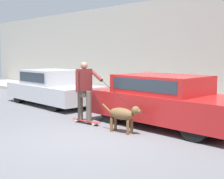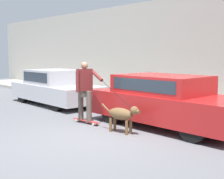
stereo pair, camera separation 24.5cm
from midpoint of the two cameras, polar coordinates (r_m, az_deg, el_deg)
The scene contains 7 objects.
ground_plane at distance 7.02m, azimuth -5.23°, elevation -8.85°, with size 36.00×36.00×0.00m, color slate.
back_wall at distance 11.45m, azimuth 17.92°, elevation 6.89°, with size 32.00×0.30×4.01m.
sidewalk_curb at distance 10.40m, azimuth 14.11°, elevation -3.59°, with size 30.00×2.40×0.15m.
parked_car_0 at distance 11.79m, azimuth -11.42°, elevation 0.27°, with size 4.10×1.89×1.28m.
parked_car_1 at distance 8.11m, azimuth 8.87°, elevation -2.08°, with size 4.11×1.79×1.32m.
dog at distance 7.36m, azimuth 1.07°, elevation -4.59°, with size 1.14×0.36×0.68m.
skateboarder at distance 8.32m, azimuth -5.88°, elevation 0.14°, with size 2.21×0.59×1.66m.
Camera 1 is at (5.12, -4.43, 1.84)m, focal length 50.00 mm.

